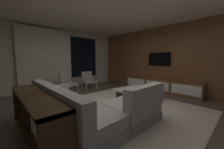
# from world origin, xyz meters

# --- Properties ---
(floor) EXTENTS (9.20, 9.20, 0.00)m
(floor) POSITION_xyz_m (0.00, 0.00, 0.00)
(floor) COLOR #564C44
(back_wall_with_window) EXTENTS (6.60, 0.30, 2.70)m
(back_wall_with_window) POSITION_xyz_m (-0.06, 3.62, 1.34)
(back_wall_with_window) COLOR beige
(back_wall_with_window) RESTS_ON floor
(media_wall) EXTENTS (0.12, 7.80, 2.70)m
(media_wall) POSITION_xyz_m (3.06, 0.00, 1.35)
(media_wall) COLOR brown
(media_wall) RESTS_ON floor
(ceiling) EXTENTS (8.20, 8.20, 0.00)m
(ceiling) POSITION_xyz_m (0.00, 0.00, 2.70)
(ceiling) COLOR beige
(area_rug) EXTENTS (3.20, 3.80, 0.01)m
(area_rug) POSITION_xyz_m (0.35, -0.10, 0.01)
(area_rug) COLOR beige
(area_rug) RESTS_ON floor
(sectional_couch) EXTENTS (1.98, 2.50, 0.82)m
(sectional_couch) POSITION_xyz_m (-0.84, -0.11, 0.29)
(sectional_couch) COLOR gray
(sectional_couch) RESTS_ON floor
(coffee_table) EXTENTS (1.16, 1.16, 0.36)m
(coffee_table) POSITION_xyz_m (1.20, 0.07, 0.19)
(coffee_table) COLOR #362313
(coffee_table) RESTS_ON floor
(book_stack_on_coffee_table) EXTENTS (0.24, 0.19, 0.08)m
(book_stack_on_coffee_table) POSITION_xyz_m (1.34, 0.13, 0.40)
(book_stack_on_coffee_table) COLOR tan
(book_stack_on_coffee_table) RESTS_ON coffee_table
(accent_chair_near_window) EXTENTS (0.61, 0.63, 0.78)m
(accent_chair_near_window) POSITION_xyz_m (0.91, 2.59, 0.43)
(accent_chair_near_window) COLOR #B2ADA0
(accent_chair_near_window) RESTS_ON floor
(accent_chair_by_curtain) EXTENTS (0.65, 0.66, 0.78)m
(accent_chair_by_curtain) POSITION_xyz_m (-0.09, 2.55, 0.43)
(accent_chair_by_curtain) COLOR #B2ADA0
(accent_chair_by_curtain) RESTS_ON floor
(media_console) EXTENTS (0.46, 3.10, 0.52)m
(media_console) POSITION_xyz_m (2.77, 0.05, 0.25)
(media_console) COLOR brown
(media_console) RESTS_ON floor
(mounted_tv) EXTENTS (0.05, 0.97, 0.56)m
(mounted_tv) POSITION_xyz_m (2.95, 0.25, 1.35)
(mounted_tv) COLOR black
(console_table_behind_couch) EXTENTS (0.40, 2.10, 0.74)m
(console_table_behind_couch) POSITION_xyz_m (-1.75, 0.02, 0.41)
(console_table_behind_couch) COLOR #362313
(console_table_behind_couch) RESTS_ON floor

